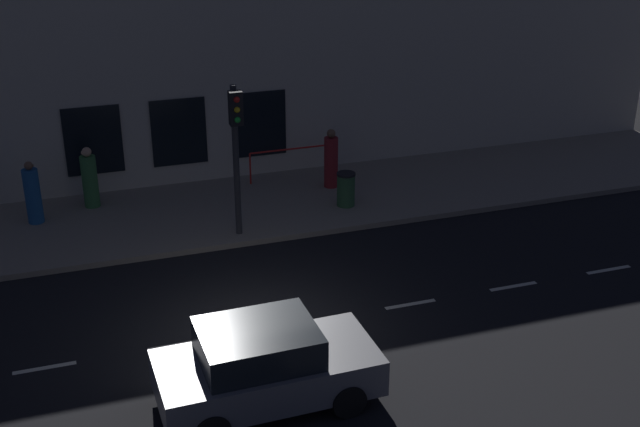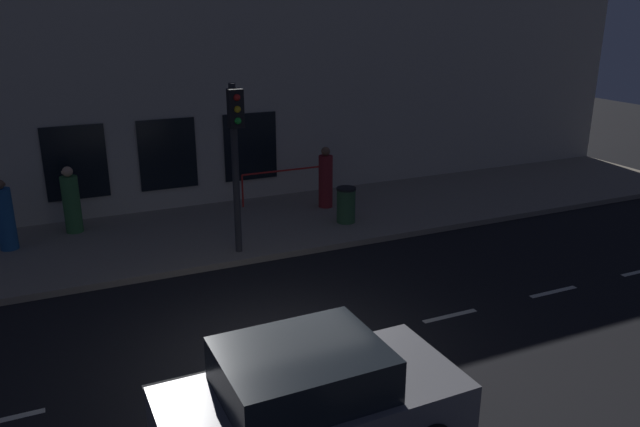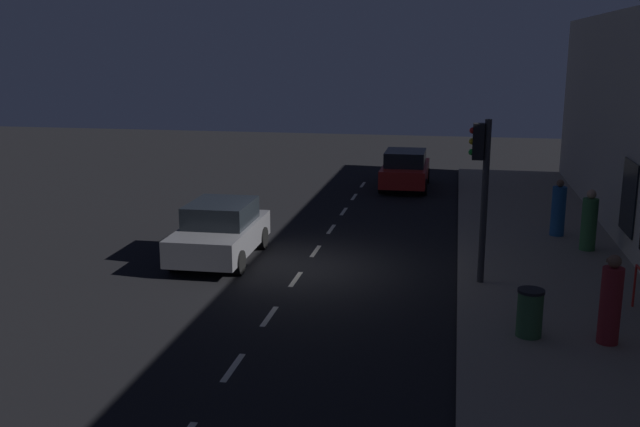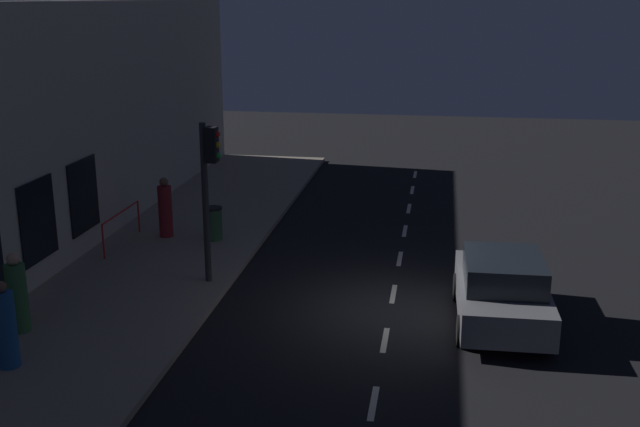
{
  "view_description": "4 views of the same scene",
  "coord_description": "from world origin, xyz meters",
  "views": [
    {
      "loc": [
        -14.7,
        3.44,
        9.36
      ],
      "look_at": [
        1.81,
        -2.08,
        1.67
      ],
      "focal_mm": 46.94,
      "sensor_mm": 36.0,
      "label": 1
    },
    {
      "loc": [
        -8.8,
        3.1,
        5.67
      ],
      "look_at": [
        1.59,
        -1.57,
        1.88
      ],
      "focal_mm": 35.05,
      "sensor_mm": 36.0,
      "label": 2
    },
    {
      "loc": [
        3.82,
        -17.8,
        5.69
      ],
      "look_at": [
        0.95,
        -2.69,
        2.13
      ],
      "focal_mm": 40.33,
      "sensor_mm": 36.0,
      "label": 3
    },
    {
      "loc": [
        -0.98,
        16.2,
        6.9
      ],
      "look_at": [
        2.02,
        -2.4,
        1.53
      ],
      "focal_mm": 42.86,
      "sensor_mm": 36.0,
      "label": 4
    }
  ],
  "objects": [
    {
      "name": "ground_plane",
      "position": [
        0.0,
        0.0,
        0.0
      ],
      "size": [
        60.0,
        60.0,
        0.0
      ],
      "primitive_type": "plane",
      "color": "black"
    },
    {
      "name": "sidewalk",
      "position": [
        6.25,
        0.0,
        0.07
      ],
      "size": [
        4.5,
        32.0,
        0.15
      ],
      "color": "gray",
      "rests_on": "ground"
    },
    {
      "name": "lane_centre_line",
      "position": [
        0.0,
        -1.0,
        0.0
      ],
      "size": [
        0.12,
        27.2,
        0.01
      ],
      "color": "beige",
      "rests_on": "ground"
    },
    {
      "name": "traffic_light",
      "position": [
        4.44,
        -0.79,
        2.76
      ],
      "size": [
        0.5,
        0.32,
        3.93
      ],
      "color": "#2D2D30",
      "rests_on": "sidewalk"
    },
    {
      "name": "parked_car_0",
      "position": [
        1.81,
        11.57,
        0.79
      ],
      "size": [
        1.92,
        4.07,
        1.58
      ],
      "rotation": [
        0.0,
        0.0,
        0.0
      ],
      "color": "red",
      "rests_on": "ground"
    },
    {
      "name": "parked_car_1",
      "position": [
        -2.42,
        0.37,
        0.79
      ],
      "size": [
        2.02,
        4.01,
        1.58
      ],
      "rotation": [
        0.0,
        0.0,
        3.16
      ],
      "color": "slate",
      "rests_on": "ground"
    },
    {
      "name": "pedestrian_0",
      "position": [
        7.56,
        2.67,
        0.94
      ],
      "size": [
        0.57,
        0.57,
        1.72
      ],
      "rotation": [
        0.0,
        0.0,
        0.44
      ],
      "color": "#336B38",
      "rests_on": "sidewalk"
    },
    {
      "name": "pedestrian_1",
      "position": [
        6.84,
        -4.1,
        0.96
      ],
      "size": [
        0.55,
        0.55,
        1.76
      ],
      "rotation": [
        0.0,
        0.0,
        1.06
      ],
      "color": "maroon",
      "rests_on": "sidewalk"
    },
    {
      "name": "pedestrian_2",
      "position": [
        6.93,
        4.18,
        0.93
      ],
      "size": [
        0.53,
        0.53,
        1.71
      ],
      "rotation": [
        0.0,
        0.0,
        2.79
      ],
      "color": "#1E5189",
      "rests_on": "sidewalk"
    },
    {
      "name": "trash_bin",
      "position": [
        5.38,
        -4.03,
        0.63
      ],
      "size": [
        0.52,
        0.52,
        0.96
      ],
      "color": "#2D5633",
      "rests_on": "sidewalk"
    }
  ]
}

